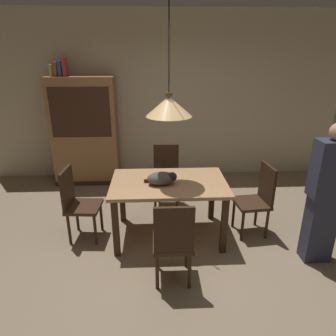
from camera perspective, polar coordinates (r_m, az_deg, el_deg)
The scene contains 15 objects.
ground at distance 3.65m, azimuth 0.54°, elevation -16.60°, with size 10.00×10.00×0.00m, color #847056.
back_wall at distance 5.59m, azimuth -0.96°, elevation 13.06°, with size 6.40×0.10×2.90m, color beige.
dining_table at distance 3.73m, azimuth 0.13°, elevation -3.99°, with size 1.40×0.90×0.75m.
chair_right_side at distance 4.01m, azimuth 16.50°, elevation -5.23°, with size 0.44×0.44×0.93m.
chair_near_front at distance 3.04m, azimuth 0.96°, elevation -13.39°, with size 0.40×0.40×0.93m.
chair_left_side at distance 3.92m, azimuth -16.69°, elevation -5.94°, with size 0.43×0.43×0.93m.
chair_far_back at distance 4.59m, azimuth -0.36°, elevation -0.89°, with size 0.42×0.42×0.93m.
cat_sleeping at distance 3.59m, azimuth -1.07°, elevation -1.93°, with size 0.39×0.25×0.16m.
pendant_lamp at distance 3.43m, azimuth 0.15°, elevation 11.54°, with size 0.52×0.52×1.30m.
hutch_bookcase at distance 5.50m, azimuth -15.22°, elevation 6.24°, with size 1.12×0.45×1.85m.
book_yellow_short at distance 5.46m, azimuth -20.90°, elevation 16.74°, with size 0.04×0.20×0.18m, color gold.
book_brown_thick at distance 5.44m, azimuth -20.20°, elevation 17.02°, with size 0.06×0.24×0.22m, color brown.
book_blue_wide at distance 5.41m, azimuth -19.42°, elevation 17.21°, with size 0.06×0.24×0.24m, color #384C93.
book_red_tall at distance 5.40m, azimuth -18.78°, elevation 17.49°, with size 0.04×0.22×0.28m, color #B73833.
person_standing at distance 3.65m, azimuth 27.45°, elevation -4.65°, with size 0.36×0.22×1.58m.
Camera 1 is at (-0.17, -2.88, 2.23)m, focal length 32.51 mm.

